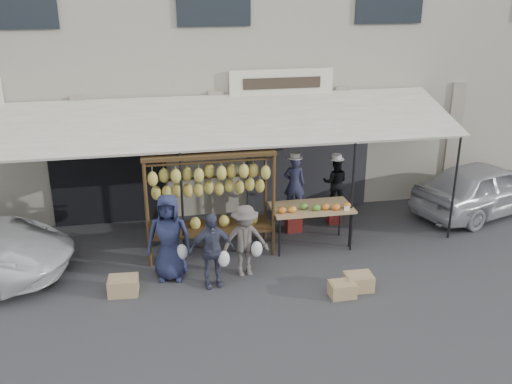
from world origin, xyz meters
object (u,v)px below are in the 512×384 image
Objects in this scene: customer_left at (169,237)px; crate_far at (123,286)px; banana_rack at (209,182)px; produce_table at (312,209)px; crate_near_b at (358,282)px; sedan at (485,188)px; crate_near_a at (342,289)px; customer_mid at (211,250)px; vendor_left at (294,184)px; vendor_right at (335,182)px; customer_right at (245,241)px.

customer_left reaches higher than crate_far.
produce_table is (2.14, -0.11, -0.70)m from banana_rack.
sedan is at bearing 34.22° from crate_near_b.
produce_table is 2.19m from crate_near_a.
customer_mid is at bearing -95.74° from banana_rack.
customer_left is at bearing 84.97° from sedan.
vendor_left is at bearing 21.29° from banana_rack.
vendor_left is at bearing 31.46° from vendor_right.
banana_rack reaches higher than vendor_left.
vendor_left is at bearing 100.70° from crate_near_b.
customer_mid is at bearing 55.50° from vendor_right.
customer_mid is 1.72m from crate_far.
crate_near_b is 0.13× the size of sedan.
vendor_right is 3.21m from customer_right.
crate_far is (-3.89, -1.21, -0.71)m from produce_table.
banana_rack is 1.53× the size of produce_table.
customer_mid is at bearing -0.09° from crate_far.
customer_right reaches higher than crate_near_b.
customer_right is at bearing 154.09° from crate_near_b.
produce_table is 4.14m from crate_far.
vendor_left reaches higher than crate_near_b.
vendor_left reaches higher than sedan.
vendor_right is (1.03, 0.23, -0.12)m from vendor_left.
customer_right reaches higher than crate_near_a.
customer_left is 1.43m from customer_right.
vendor_left reaches higher than vendor_right.
customer_mid reaches higher than crate_near_b.
crate_near_a is (1.58, -1.12, -0.58)m from customer_right.
sedan reaches higher than produce_table.
vendor_left is 0.89× the size of customer_right.
crate_near_b is (0.36, -1.89, -0.72)m from produce_table.
vendor_right is at bearing 29.52° from customer_mid.
banana_rack is 3.50m from crate_near_b.
banana_rack is at bearing 77.23° from customer_mid.
vendor_right is 3.91m from customer_mid.
crate_far is (-3.88, 0.85, 0.02)m from crate_near_a.
vendor_right is 2.60× the size of crate_near_a.
crate_near_a is (2.99, -1.27, -0.71)m from customer_left.
customer_right is at bearing 58.66° from vendor_right.
vendor_right is 0.70× the size of customer_left.
sedan reaches higher than crate_near_b.
sedan reaches higher than crate_near_a.
customer_left reaches higher than customer_right.
banana_rack is at bearing 35.29° from vendor_left.
banana_rack is 1.44m from customer_left.
vendor_left is at bearing 92.89° from crate_near_a.
customer_left is at bearing 167.78° from customer_right.
customer_right is at bearing 144.60° from crate_near_a.
vendor_right is at bearing 70.29° from sedan.
crate_near_b is at bearing -7.84° from customer_left.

